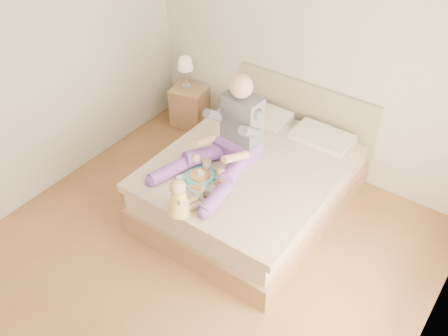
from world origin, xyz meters
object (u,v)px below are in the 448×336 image
Objects in this scene: nightstand at (190,106)px; adult at (229,140)px; tray at (206,181)px; baby at (179,199)px; bed at (256,180)px.

nightstand is 1.80m from adult.
tray is at bearing -58.35° from nightstand.
adult reaches higher than nightstand.
bed is at bearing 109.90° from baby.
tray is (0.01, -0.38, -0.24)m from adult.
tray is at bearing 122.79° from baby.
adult reaches higher than bed.
nightstand is at bearing 147.16° from adult.
bed is 1.72m from nightstand.
tray is at bearing -106.20° from bed.
nightstand is at bearing 154.44° from baby.
adult is at bearing -129.50° from bed.
adult is at bearing 120.96° from baby.
bed is at bearing -39.75° from nightstand.
baby is at bearing -81.80° from adult.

